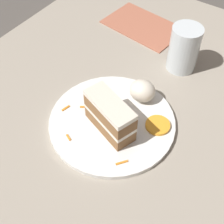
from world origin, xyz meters
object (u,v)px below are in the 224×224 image
Objects in this scene: cake_slice at (110,116)px; drinking_glass at (183,51)px; cream_dollop at (142,91)px; plate at (112,122)px; menu_card at (143,26)px; orange_garnish at (158,125)px.

cake_slice is 1.08× the size of drinking_glass.
cake_slice is 0.12m from cream_dollop.
cake_slice reaches higher than plate.
menu_card is (0.14, -0.38, -0.00)m from plate.
plate is at bearing -152.89° from menu_card.
plate is 0.05m from cake_slice.
cake_slice is 0.12m from orange_garnish.
orange_garnish is (-0.08, 0.05, -0.02)m from cream_dollop.
orange_garnish is 0.24m from drinking_glass.
drinking_glass is at bearing -113.11° from menu_card.
cream_dollop is at bearing -101.86° from plate.
drinking_glass is (-0.02, -0.17, 0.02)m from cream_dollop.
plate is 0.40m from menu_card.
cream_dollop is (-0.01, -0.12, -0.02)m from cake_slice.
orange_garnish is 0.41m from menu_card.
drinking_glass reaches higher than cake_slice.
cream_dollop is at bearing -35.93° from orange_garnish.
plate is at bearing 40.90° from cake_slice.
cream_dollop is 0.10m from orange_garnish.
cream_dollop reaches higher than plate.
cream_dollop is 0.32m from menu_card.
drinking_glass is 0.22m from menu_card.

